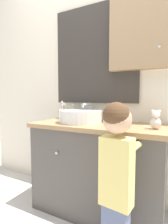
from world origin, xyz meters
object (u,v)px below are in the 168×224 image
Objects in this scene: sink_basin at (81,116)px; child_figure at (117,168)px; soap_dispenser at (74,113)px; drinking_cup at (120,124)px; teddy_bear at (156,120)px; toothbrush_holder at (63,114)px.

sink_basin is 0.66m from child_figure.
child_figure is (0.46, -0.41, -0.23)m from sink_basin.
drinking_cup is (0.59, -0.37, -0.02)m from soap_dispenser.
teddy_bear is 0.26m from drinking_cup.
child_figure is 7.16× the size of teddy_bear.
child_figure is at bearing -76.94° from drinking_cup.
sink_basin reaches higher than soap_dispenser.
toothbrush_holder is at bearing 155.07° from drinking_cup.
drinking_cup is at bearing -23.56° from sink_basin.
teddy_bear reaches higher than drinking_cup.
soap_dispenser is 0.70m from drinking_cup.
child_figure reaches higher than soap_dispenser.
drinking_cup is at bearing -32.12° from soap_dispenser.
drinking_cup is (0.69, -0.32, -0.01)m from toothbrush_holder.
sink_basin is 5.27× the size of drinking_cup.
toothbrush_holder is 0.96m from child_figure.
sink_basin is at bearing -26.83° from toothbrush_holder.
sink_basin reaches higher than teddy_bear.
child_figure is at bearing -42.01° from sink_basin.
toothbrush_holder is at bearing 153.17° from sink_basin.
teddy_bear is at bearing 30.32° from drinking_cup.
sink_basin is 0.32m from toothbrush_holder.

